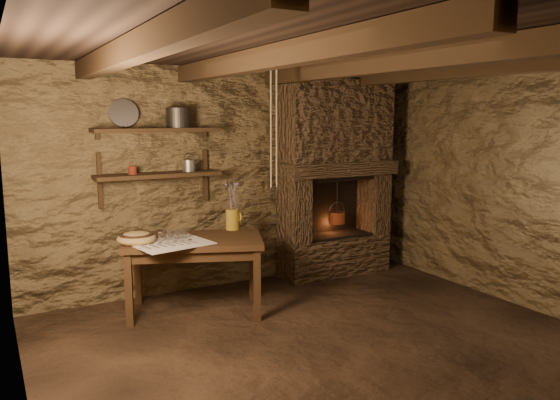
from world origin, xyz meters
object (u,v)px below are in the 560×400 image
work_table (195,272)px  iron_stockpot (178,119)px  stoneware_jug (233,209)px  red_pot (337,217)px  wooden_bowl (136,239)px

work_table → iron_stockpot: iron_stockpot is taller
stoneware_jug → iron_stockpot: bearing=146.6°
red_pot → work_table: bearing=-168.2°
stoneware_jug → red_pot: stoneware_jug is taller
iron_stockpot → work_table: bearing=-95.6°
wooden_bowl → iron_stockpot: (0.58, 0.47, 1.08)m
work_table → red_pot: bearing=33.4°
iron_stockpot → stoneware_jug: bearing=-37.8°
stoneware_jug → red_pot: size_ratio=0.91×
red_pot → wooden_bowl: bearing=-172.0°
work_table → wooden_bowl: bearing=-164.5°
work_table → wooden_bowl: 0.66m
stoneware_jug → red_pot: (1.44, 0.22, -0.24)m
work_table → stoneware_jug: (0.49, 0.19, 0.55)m
stoneware_jug → wooden_bowl: (-1.02, -0.13, -0.17)m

